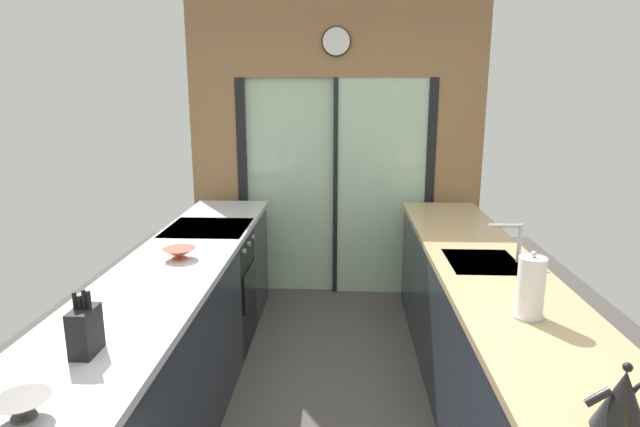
% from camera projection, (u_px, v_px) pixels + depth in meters
% --- Properties ---
extents(ground_plane, '(5.04, 7.60, 0.02)m').
position_uv_depth(ground_plane, '(330.00, 395.00, 3.37)').
color(ground_plane, '#4C4742').
extents(back_wall_unit, '(2.64, 0.12, 2.70)m').
position_uv_depth(back_wall_unit, '(336.00, 132.00, 4.77)').
color(back_wall_unit, olive).
rests_on(back_wall_unit, ground_plane).
extents(left_counter_run, '(0.62, 3.80, 0.92)m').
position_uv_depth(left_counter_run, '(159.00, 361.00, 2.84)').
color(left_counter_run, '#1E232D').
rests_on(left_counter_run, ground_plane).
extents(right_counter_run, '(0.62, 3.80, 0.92)m').
position_uv_depth(right_counter_run, '(492.00, 354.00, 2.93)').
color(right_counter_run, '#1E232D').
rests_on(right_counter_run, ground_plane).
extents(sink_faucet, '(0.19, 0.02, 0.23)m').
position_uv_depth(sink_faucet, '(514.00, 236.00, 3.03)').
color(sink_faucet, '#B7BABC').
rests_on(sink_faucet, right_counter_run).
extents(oven_range, '(0.60, 0.60, 0.92)m').
position_uv_depth(oven_range, '(211.00, 288.00, 3.93)').
color(oven_range, black).
rests_on(oven_range, ground_plane).
extents(mixing_bowl_near, '(0.17, 0.17, 0.07)m').
position_uv_depth(mixing_bowl_near, '(23.00, 407.00, 1.59)').
color(mixing_bowl_near, '#514C47').
rests_on(mixing_bowl_near, left_counter_run).
extents(mixing_bowl_far, '(0.19, 0.19, 0.06)m').
position_uv_depth(mixing_bowl_far, '(179.00, 253.00, 3.11)').
color(mixing_bowl_far, '#BC4C38').
rests_on(mixing_bowl_far, left_counter_run).
extents(knife_block, '(0.08, 0.14, 0.26)m').
position_uv_depth(knife_block, '(85.00, 330.00, 1.98)').
color(knife_block, black).
rests_on(knife_block, left_counter_run).
extents(kettle, '(0.25, 0.16, 0.22)m').
position_uv_depth(kettle, '(624.00, 400.00, 1.53)').
color(kettle, black).
rests_on(kettle, right_counter_run).
extents(paper_towel_roll, '(0.14, 0.14, 0.30)m').
position_uv_depth(paper_towel_roll, '(531.00, 288.00, 2.29)').
color(paper_towel_roll, '#B7BABC').
rests_on(paper_towel_roll, right_counter_run).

